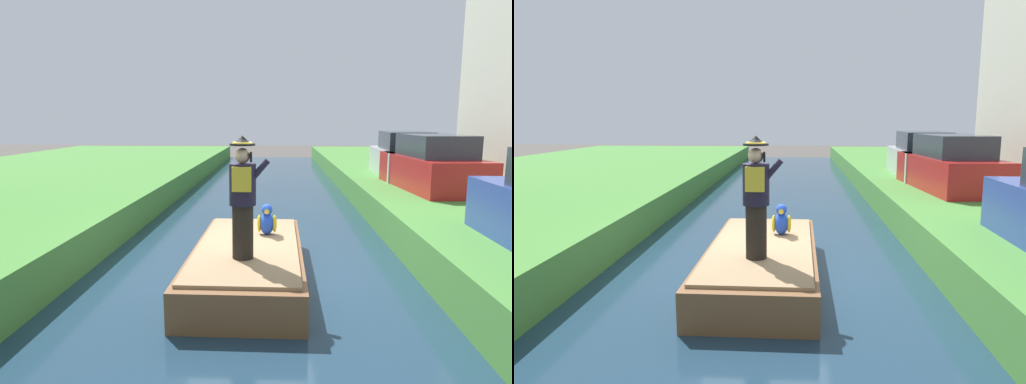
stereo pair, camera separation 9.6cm
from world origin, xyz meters
TOP-DOWN VIEW (x-y plane):
  - ground_plane at (0.00, 0.00)m, footprint 80.00×80.00m
  - canal_water at (0.00, 0.00)m, footprint 5.74×48.00m
  - boat at (0.00, -0.24)m, footprint 1.82×4.21m
  - person_pirate at (-0.02, -1.00)m, footprint 0.61×0.42m
  - parrot_plush at (0.30, 0.42)m, footprint 0.36×0.35m
  - parked_car_red at (4.78, 5.05)m, footprint 2.01×4.12m
  - parked_car_silver at (4.78, 7.92)m, footprint 1.91×4.08m

SIDE VIEW (x-z plane):
  - ground_plane at x=0.00m, z-range 0.00..0.00m
  - canal_water at x=0.00m, z-range 0.00..0.10m
  - boat at x=0.00m, z-range 0.10..0.71m
  - parrot_plush at x=0.30m, z-range 0.67..1.24m
  - parked_car_red at x=4.78m, z-range 0.75..2.25m
  - parked_car_silver at x=4.78m, z-range 0.75..2.25m
  - person_pirate at x=-0.02m, z-range 0.71..2.56m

